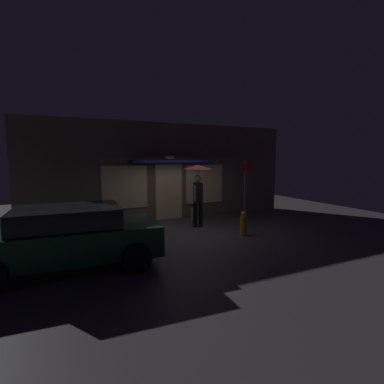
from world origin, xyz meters
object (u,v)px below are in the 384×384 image
(person_with_umbrella, at_px, (198,181))
(parked_car, at_px, (69,236))
(street_sign_post, at_px, (245,186))
(fire_hydrant, at_px, (244,224))
(sidewalk_bollard, at_px, (194,214))

(person_with_umbrella, distance_m, parked_car, 4.85)
(street_sign_post, relative_size, fire_hydrant, 3.04)
(street_sign_post, distance_m, fire_hydrant, 2.55)
(sidewalk_bollard, xyz_separation_m, fire_hydrant, (0.49, -2.63, 0.12))
(fire_hydrant, bearing_deg, person_with_umbrella, 117.65)
(street_sign_post, height_order, sidewalk_bollard, street_sign_post)
(person_with_umbrella, xyz_separation_m, street_sign_post, (2.21, 0.33, -0.30))
(street_sign_post, height_order, fire_hydrant, street_sign_post)
(street_sign_post, xyz_separation_m, fire_hydrant, (-1.38, -1.92, -0.97))
(person_with_umbrella, relative_size, sidewalk_bollard, 4.55)
(parked_car, relative_size, sidewalk_bollard, 8.19)
(person_with_umbrella, relative_size, fire_hydrant, 2.85)
(parked_car, xyz_separation_m, fire_hydrant, (5.06, 0.61, -0.35))
(parked_car, relative_size, street_sign_post, 1.69)
(street_sign_post, relative_size, sidewalk_bollard, 4.84)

